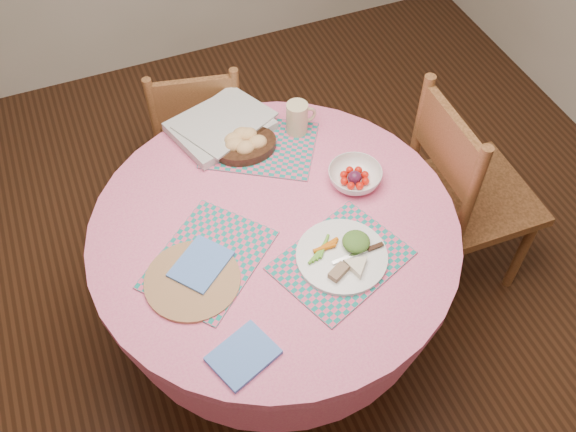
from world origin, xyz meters
The scene contains 15 objects.
ground centered at (0.00, 0.00, 0.00)m, with size 4.00×4.00×0.00m, color #331C0F.
dining_table centered at (0.00, 0.00, 0.56)m, with size 1.24×1.24×0.75m.
chair_right centered at (0.82, 0.05, 0.52)m, with size 0.45×0.47×0.99m.
chair_back centered at (-0.04, 0.83, 0.45)m, with size 0.48×0.46×0.87m.
placemat_front centered at (0.15, -0.21, 0.75)m, with size 0.40×0.30×0.01m, color #167E77.
placemat_left centered at (-0.24, -0.05, 0.75)m, with size 0.40×0.30×0.01m, color #167E77.
placemat_back centered at (0.09, 0.37, 0.75)m, with size 0.40×0.30×0.01m, color #167E77.
wicker_trivet centered at (-0.31, -0.11, 0.76)m, with size 0.30×0.30×0.01m, color brown.
napkin_near centered at (-0.25, -0.41, 0.76)m, with size 0.18×0.14×0.01m, color #527FD4.
napkin_far centered at (-0.27, -0.07, 0.76)m, with size 0.18×0.14×0.01m, color #527FD4.
dinner_plate centered at (0.16, -0.21, 0.77)m, with size 0.29×0.29×0.05m.
bread_bowl centered at (0.03, 0.37, 0.79)m, with size 0.23×0.23×0.08m.
latte_mug centered at (0.25, 0.39, 0.82)m, with size 0.12×0.08×0.13m.
fruit_bowl centered at (0.33, 0.08, 0.78)m, with size 0.22×0.22×0.06m.
newspaper_stack centered at (-0.02, 0.50, 0.78)m, with size 0.42×0.37×0.04m.
Camera 1 is at (-0.45, -1.23, 2.43)m, focal length 40.00 mm.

